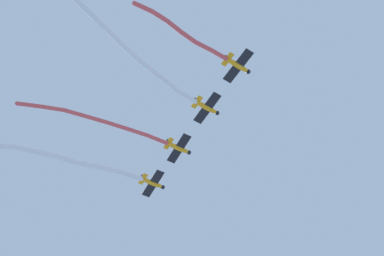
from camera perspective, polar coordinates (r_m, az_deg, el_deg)
The scene contains 8 objects.
airplane_lead at distance 87.24m, azimuth 4.34°, elevation 5.87°, with size 5.90×4.42×1.47m.
smoke_trail_lead at distance 83.93m, azimuth -0.96°, elevation 9.04°, with size 2.60×15.75×2.14m.
airplane_left_wing at distance 90.88m, azimuth 1.42°, elevation 1.93°, with size 5.88×4.38×1.47m.
smoke_trail_left_wing at distance 86.18m, azimuth -7.50°, elevation 9.05°, with size 11.38×31.02×1.97m.
airplane_right_wing at distance 94.63m, azimuth -1.26°, elevation -1.90°, with size 5.84×4.34×1.47m.
smoke_trail_right_wing at distance 92.21m, azimuth -9.10°, elevation 0.70°, with size 4.18×23.43×2.01m.
airplane_slot at distance 99.44m, azimuth -3.70°, elevation -5.19°, with size 5.84×4.35×1.47m.
smoke_trail_slot at distance 97.18m, azimuth -12.35°, elevation -2.82°, with size 5.62×27.00×2.70m.
Camera 1 is at (-40.73, 23.13, 4.28)m, focal length 56.74 mm.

